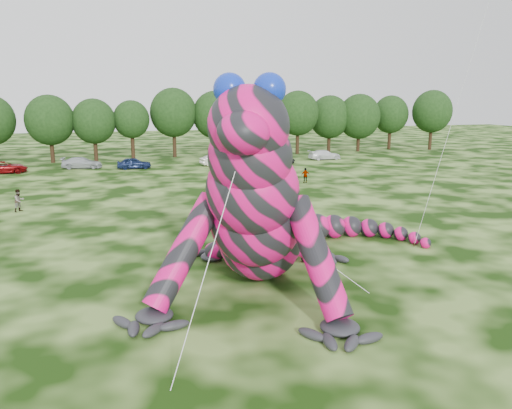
{
  "coord_description": "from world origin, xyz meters",
  "views": [
    {
      "loc": [
        -2.56,
        -18.94,
        9.29
      ],
      "look_at": [
        4.36,
        4.26,
        4.0
      ],
      "focal_mm": 35.0,
      "sensor_mm": 36.0,
      "label": 1
    }
  ],
  "objects_px": {
    "tree_16": "(390,122)",
    "spectator_2": "(269,177)",
    "tree_11": "(215,124)",
    "tree_13": "(298,123)",
    "tree_7": "(50,129)",
    "tree_9": "(132,130)",
    "car_4": "(134,163)",
    "inflatable_gecko": "(264,178)",
    "tree_14": "(329,124)",
    "tree_12": "(254,127)",
    "tree_15": "(359,123)",
    "car_7": "(325,155)",
    "car_6": "(277,159)",
    "car_3": "(82,163)",
    "car_2": "(4,167)",
    "car_5": "(216,160)",
    "spectator_3": "(305,176)",
    "tree_8": "(94,130)",
    "spectator_1": "(19,200)",
    "tree_17": "(432,120)",
    "tree_10": "(174,123)",
    "spectator_5": "(211,211)"
  },
  "relations": [
    {
      "from": "tree_9",
      "to": "tree_16",
      "type": "xyz_separation_m",
      "value": [
        44.38,
        2.03,
        0.35
      ]
    },
    {
      "from": "tree_8",
      "to": "spectator_1",
      "type": "relative_size",
      "value": 4.85
    },
    {
      "from": "tree_8",
      "to": "tree_10",
      "type": "xyz_separation_m",
      "value": [
        11.61,
        1.59,
        0.78
      ]
    },
    {
      "from": "tree_12",
      "to": "car_6",
      "type": "relative_size",
      "value": 1.8
    },
    {
      "from": "spectator_1",
      "to": "car_3",
      "type": "bearing_deg",
      "value": 35.69
    },
    {
      "from": "car_3",
      "to": "car_6",
      "type": "distance_m",
      "value": 26.06
    },
    {
      "from": "inflatable_gecko",
      "to": "tree_15",
      "type": "bearing_deg",
      "value": 82.16
    },
    {
      "from": "tree_12",
      "to": "tree_15",
      "type": "xyz_separation_m",
      "value": [
        18.46,
        0.03,
        0.33
      ]
    },
    {
      "from": "tree_12",
      "to": "spectator_1",
      "type": "distance_m",
      "value": 44.57
    },
    {
      "from": "tree_7",
      "to": "car_6",
      "type": "bearing_deg",
      "value": -19.4
    },
    {
      "from": "tree_7",
      "to": "tree_16",
      "type": "bearing_deg",
      "value": 2.65
    },
    {
      "from": "car_4",
      "to": "spectator_2",
      "type": "height_order",
      "value": "spectator_2"
    },
    {
      "from": "car_3",
      "to": "car_7",
      "type": "bearing_deg",
      "value": -82.74
    },
    {
      "from": "tree_12",
      "to": "spectator_2",
      "type": "height_order",
      "value": "tree_12"
    },
    {
      "from": "tree_7",
      "to": "tree_12",
      "type": "distance_m",
      "value": 30.11
    },
    {
      "from": "tree_9",
      "to": "tree_14",
      "type": "bearing_deg",
      "value": 2.43
    },
    {
      "from": "tree_10",
      "to": "tree_16",
      "type": "relative_size",
      "value": 1.12
    },
    {
      "from": "car_2",
      "to": "car_4",
      "type": "relative_size",
      "value": 1.22
    },
    {
      "from": "tree_7",
      "to": "car_7",
      "type": "height_order",
      "value": "tree_7"
    },
    {
      "from": "spectator_2",
      "to": "tree_7",
      "type": "bearing_deg",
      "value": -13.81
    },
    {
      "from": "tree_11",
      "to": "tree_13",
      "type": "xyz_separation_m",
      "value": [
        13.35,
        -1.07,
        0.03
      ]
    },
    {
      "from": "tree_14",
      "to": "car_4",
      "type": "height_order",
      "value": "tree_14"
    },
    {
      "from": "car_3",
      "to": "spectator_2",
      "type": "bearing_deg",
      "value": -127.03
    },
    {
      "from": "tree_8",
      "to": "tree_15",
      "type": "relative_size",
      "value": 0.93
    },
    {
      "from": "tree_11",
      "to": "car_2",
      "type": "relative_size",
      "value": 1.9
    },
    {
      "from": "car_4",
      "to": "car_5",
      "type": "xyz_separation_m",
      "value": [
        10.94,
        0.21,
        -0.01
      ]
    },
    {
      "from": "tree_16",
      "to": "car_4",
      "type": "bearing_deg",
      "value": -164.77
    },
    {
      "from": "tree_16",
      "to": "spectator_2",
      "type": "xyz_separation_m",
      "value": [
        -31.97,
        -29.35,
        -3.75
      ]
    },
    {
      "from": "tree_16",
      "to": "car_2",
      "type": "bearing_deg",
      "value": -169.04
    },
    {
      "from": "car_3",
      "to": "car_5",
      "type": "xyz_separation_m",
      "value": [
        17.44,
        -2.11,
        -0.01
      ]
    },
    {
      "from": "tree_15",
      "to": "tree_13",
      "type": "bearing_deg",
      "value": -176.75
    },
    {
      "from": "tree_11",
      "to": "car_5",
      "type": "bearing_deg",
      "value": -101.67
    },
    {
      "from": "car_5",
      "to": "spectator_3",
      "type": "distance_m",
      "value": 17.74
    },
    {
      "from": "car_4",
      "to": "tree_11",
      "type": "bearing_deg",
      "value": -50.8
    },
    {
      "from": "inflatable_gecko",
      "to": "spectator_2",
      "type": "xyz_separation_m",
      "value": [
        8.38,
        24.76,
        -4.18
      ]
    },
    {
      "from": "tree_11",
      "to": "car_2",
      "type": "distance_m",
      "value": 30.76
    },
    {
      "from": "tree_7",
      "to": "tree_9",
      "type": "height_order",
      "value": "tree_7"
    },
    {
      "from": "car_4",
      "to": "tree_8",
      "type": "bearing_deg",
      "value": 25.47
    },
    {
      "from": "car_7",
      "to": "tree_9",
      "type": "bearing_deg",
      "value": 73.06
    },
    {
      "from": "tree_7",
      "to": "car_5",
      "type": "relative_size",
      "value": 2.16
    },
    {
      "from": "car_6",
      "to": "spectator_3",
      "type": "relative_size",
      "value": 3.03
    },
    {
      "from": "tree_17",
      "to": "car_4",
      "type": "bearing_deg",
      "value": -169.52
    },
    {
      "from": "car_2",
      "to": "spectator_1",
      "type": "relative_size",
      "value": 2.87
    },
    {
      "from": "tree_15",
      "to": "car_2",
      "type": "bearing_deg",
      "value": -169.29
    },
    {
      "from": "inflatable_gecko",
      "to": "car_6",
      "type": "relative_size",
      "value": 4.11
    },
    {
      "from": "tree_12",
      "to": "spectator_3",
      "type": "height_order",
      "value": "tree_12"
    },
    {
      "from": "inflatable_gecko",
      "to": "spectator_3",
      "type": "bearing_deg",
      "value": 88.03
    },
    {
      "from": "tree_7",
      "to": "car_3",
      "type": "bearing_deg",
      "value": -60.19
    },
    {
      "from": "car_5",
      "to": "spectator_5",
      "type": "bearing_deg",
      "value": 155.21
    },
    {
      "from": "tree_7",
      "to": "tree_13",
      "type": "xyz_separation_m",
      "value": [
        37.21,
        0.32,
        0.33
      ]
    }
  ]
}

